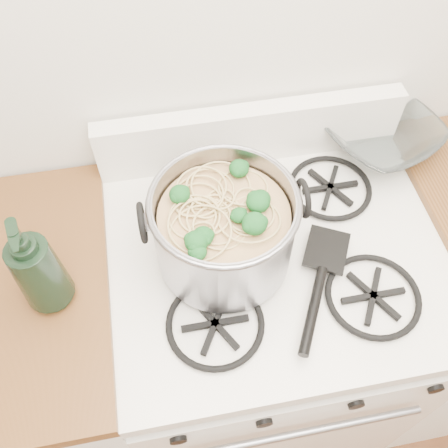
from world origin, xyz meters
TOP-DOWN VIEW (x-y plane):
  - gas_range at (0.00, 1.26)m, footprint 0.76×0.66m
  - counter_left at (-0.51, 1.26)m, footprint 0.25×0.65m
  - stock_pot at (-0.12, 1.27)m, footprint 0.33×0.30m
  - spatula at (0.10, 1.24)m, footprint 0.40×0.41m
  - glass_bowl at (0.33, 1.52)m, footprint 0.15×0.15m
  - bottle at (-0.49, 1.23)m, footprint 0.12×0.12m

SIDE VIEW (x-z plane):
  - gas_range at x=0.00m, z-range -0.03..0.90m
  - counter_left at x=-0.51m, z-range 0.00..0.92m
  - spatula at x=0.10m, z-range 0.92..0.95m
  - glass_bowl at x=0.33m, z-range 0.92..0.95m
  - stock_pot at x=-0.12m, z-range 0.92..1.12m
  - bottle at x=-0.49m, z-range 0.92..1.18m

